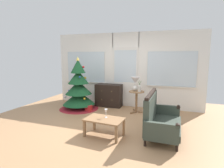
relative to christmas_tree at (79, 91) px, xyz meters
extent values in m
plane|color=#AD7F56|center=(1.35, -1.16, -0.62)|extent=(6.76, 6.76, 0.00)
cube|color=white|center=(-0.18, 0.93, 0.66)|extent=(2.15, 0.08, 2.55)
cube|color=white|center=(2.87, 0.93, 0.66)|extent=(2.15, 0.08, 2.55)
cube|color=white|center=(1.35, 0.93, 1.68)|extent=(0.94, 0.08, 0.50)
cube|color=silver|center=(1.35, 0.89, 0.41)|extent=(0.90, 0.05, 2.05)
cube|color=white|center=(1.35, 0.86, -0.17)|extent=(0.78, 0.02, 0.80)
cube|color=silver|center=(1.35, 0.86, 0.78)|extent=(0.78, 0.01, 1.10)
cube|color=silver|center=(-0.18, 0.87, 0.73)|extent=(1.50, 0.01, 1.10)
cube|color=silver|center=(2.87, 0.87, 0.73)|extent=(1.50, 0.01, 1.10)
cube|color=silver|center=(-0.18, 0.86, 0.16)|extent=(1.59, 0.06, 0.03)
cube|color=silver|center=(2.87, 0.86, 0.16)|extent=(1.59, 0.06, 0.03)
cylinder|color=#4C331E|center=(0.00, 0.00, -0.51)|extent=(0.10, 0.10, 0.21)
cone|color=maroon|center=(0.00, 0.00, -0.57)|extent=(1.30, 1.30, 0.10)
cone|color=#194C28|center=(0.00, 0.00, -0.24)|extent=(1.06, 1.06, 0.44)
cone|color=#194C28|center=(0.00, 0.00, 0.11)|extent=(0.87, 0.87, 0.44)
cone|color=#194C28|center=(0.00, 0.00, 0.46)|extent=(0.68, 0.68, 0.44)
cone|color=#194C28|center=(0.00, 0.00, 0.81)|extent=(0.49, 0.49, 0.44)
cone|color=#E0BC4C|center=(0.00, 0.00, 1.05)|extent=(0.12, 0.12, 0.12)
sphere|color=red|center=(-0.19, 0.33, 0.06)|extent=(0.07, 0.07, 0.07)
sphere|color=gold|center=(0.33, -0.22, -0.20)|extent=(0.07, 0.07, 0.07)
sphere|color=silver|center=(-0.46, -0.09, -0.24)|extent=(0.07, 0.07, 0.07)
sphere|color=#264CB2|center=(-0.41, 0.05, -0.03)|extent=(0.05, 0.05, 0.05)
sphere|color=red|center=(0.16, 0.08, 0.78)|extent=(0.07, 0.07, 0.07)
sphere|color=gold|center=(0.15, 0.20, 0.41)|extent=(0.08, 0.08, 0.08)
sphere|color=silver|center=(-0.13, 0.24, 0.42)|extent=(0.05, 0.05, 0.05)
sphere|color=#264CB2|center=(0.16, -0.19, 0.48)|extent=(0.06, 0.06, 0.06)
cube|color=black|center=(0.84, 0.63, -0.23)|extent=(0.91, 0.44, 0.78)
sphere|color=tan|center=(0.66, 0.40, -0.04)|extent=(0.03, 0.03, 0.03)
sphere|color=tan|center=(1.02, 0.41, -0.04)|extent=(0.03, 0.03, 0.03)
sphere|color=tan|center=(0.66, 0.40, -0.34)|extent=(0.03, 0.03, 0.03)
sphere|color=tan|center=(1.02, 0.41, -0.34)|extent=(0.03, 0.03, 0.03)
cylinder|color=black|center=(3.14, -1.88, -0.55)|extent=(0.05, 0.05, 0.14)
cylinder|color=black|center=(3.15, -0.58, -0.55)|extent=(0.05, 0.05, 0.14)
cylinder|color=black|center=(2.54, -1.88, -0.55)|extent=(0.05, 0.05, 0.14)
cylinder|color=black|center=(2.55, -0.58, -0.55)|extent=(0.05, 0.05, 0.14)
cube|color=#384238|center=(2.85, -1.23, -0.41)|extent=(0.73, 1.25, 0.14)
cube|color=#384238|center=(2.55, -1.23, -0.03)|extent=(0.13, 1.24, 0.62)
cube|color=black|center=(2.55, -1.23, 0.31)|extent=(0.09, 1.22, 0.06)
cube|color=#384238|center=(2.84, -1.90, -0.29)|extent=(0.66, 0.09, 0.38)
cylinder|color=black|center=(3.13, -1.90, -0.12)|extent=(0.09, 0.09, 0.09)
cube|color=#384238|center=(2.85, -0.57, -0.29)|extent=(0.66, 0.09, 0.38)
cylinder|color=black|center=(3.14, -0.57, -0.12)|extent=(0.09, 0.09, 0.09)
cylinder|color=#8E6642|center=(1.90, 0.25, 0.05)|extent=(0.48, 0.48, 0.02)
cylinder|color=#8E6642|center=(1.90, 0.25, -0.29)|extent=(0.07, 0.07, 0.65)
cube|color=#8E6642|center=(2.06, 0.25, -0.60)|extent=(0.20, 0.05, 0.04)
cube|color=#8E6642|center=(1.82, 0.39, -0.60)|extent=(0.14, 0.20, 0.04)
cube|color=#8E6642|center=(1.82, 0.11, -0.60)|extent=(0.14, 0.20, 0.04)
sphere|color=silver|center=(1.84, 0.29, 0.14)|extent=(0.16, 0.16, 0.16)
cylinder|color=silver|center=(1.84, 0.29, 0.27)|extent=(0.02, 0.02, 0.06)
cone|color=silver|center=(1.84, 0.29, 0.40)|extent=(0.28, 0.28, 0.20)
cylinder|color=beige|center=(2.00, 0.19, 0.14)|extent=(0.09, 0.09, 0.16)
sphere|color=beige|center=(2.00, 0.19, 0.22)|extent=(0.10, 0.10, 0.10)
cylinder|color=#4C7042|center=(1.98, 0.19, 0.32)|extent=(0.07, 0.01, 0.17)
cylinder|color=#4C7042|center=(2.00, 0.19, 0.32)|extent=(0.01, 0.01, 0.18)
cylinder|color=#4C7042|center=(2.02, 0.19, 0.32)|extent=(0.07, 0.01, 0.17)
cube|color=#8E6642|center=(1.61, -1.71, -0.24)|extent=(0.88, 0.58, 0.03)
cube|color=#8E6642|center=(1.21, -1.90, -0.43)|extent=(0.05, 0.05, 0.37)
cube|color=#8E6642|center=(1.97, -1.95, -0.43)|extent=(0.05, 0.05, 0.37)
cube|color=#8E6642|center=(1.25, -1.46, -0.43)|extent=(0.05, 0.05, 0.37)
cube|color=#8E6642|center=(2.00, -1.52, -0.43)|extent=(0.05, 0.05, 0.37)
cylinder|color=silver|center=(1.61, -1.62, -0.22)|extent=(0.06, 0.06, 0.01)
cylinder|color=silver|center=(1.61, -1.62, -0.17)|extent=(0.01, 0.01, 0.10)
cone|color=silver|center=(1.61, -1.62, -0.07)|extent=(0.08, 0.08, 0.09)
cube|color=red|center=(0.44, -0.15, -0.52)|extent=(0.19, 0.17, 0.19)
camera|label=1|loc=(3.09, -5.36, 1.16)|focal=29.89mm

